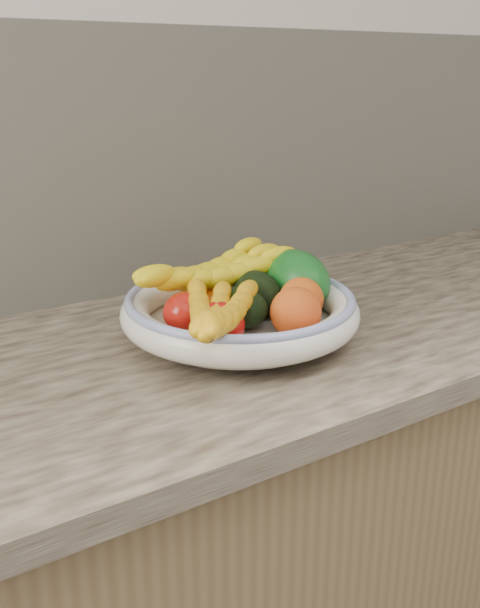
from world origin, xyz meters
The scene contains 14 objects.
kitchen_counter centered at (0.00, 1.69, 0.46)m, with size 2.44×0.66×1.40m.
fruit_bowl centered at (0.00, 1.66, 0.95)m, with size 0.39×0.39×0.08m.
clementine_back_left centered at (-0.02, 1.76, 0.95)m, with size 0.05×0.05×0.05m, color orange.
clementine_back_right centered at (0.02, 1.76, 0.95)m, with size 0.05×0.05×0.04m, color #DB5204.
clementine_back_mid centered at (-0.01, 1.72, 0.95)m, with size 0.06×0.06×0.05m, color #F95F05.
tomato_left centered at (-0.10, 1.67, 0.96)m, with size 0.07×0.07×0.07m, color #A8150E.
tomato_near_left centered at (-0.08, 1.59, 0.96)m, with size 0.08×0.08×0.07m, color #B70E0B.
avocado_center centered at (-0.01, 1.64, 0.96)m, with size 0.07×0.10×0.07m, color black.
avocado_right centered at (0.05, 1.68, 0.96)m, with size 0.08×0.11×0.08m, color black.
green_mango centered at (0.12, 1.67, 0.98)m, with size 0.10×0.15×0.11m, color #0F5117.
peach_front centered at (0.04, 1.57, 0.97)m, with size 0.08×0.08×0.08m, color orange.
peach_right centered at (0.08, 1.60, 0.97)m, with size 0.07×0.07×0.07m, color orange.
banana_bunch_back centered at (-0.01, 1.73, 0.99)m, with size 0.32×0.12×0.09m, color yellow, non-canonical shape.
banana_bunch_front centered at (-0.10, 1.57, 0.98)m, with size 0.29×0.11×0.08m, color #EDAF13, non-canonical shape.
Camera 1 is at (-0.57, 0.79, 1.32)m, focal length 40.00 mm.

